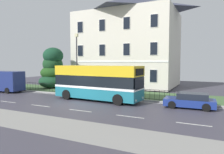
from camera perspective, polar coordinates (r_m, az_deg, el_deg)
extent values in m
cube|color=#403D49|center=(18.64, -10.67, -7.38)|extent=(60.00, 56.00, 0.06)
cube|color=silver|center=(21.63, -4.89, -5.65)|extent=(54.00, 0.14, 0.01)
cube|color=silver|center=(21.55, -26.64, -6.10)|extent=(2.00, 0.12, 0.01)
cube|color=silver|center=(18.58, -19.03, -7.46)|extent=(2.00, 0.12, 0.01)
cube|color=silver|center=(16.07, -8.73, -9.08)|extent=(2.00, 0.12, 0.01)
cube|color=silver|center=(14.24, 4.89, -10.76)|extent=(2.00, 0.12, 0.01)
cube|color=silver|center=(13.41, 21.45, -11.97)|extent=(2.00, 0.12, 0.01)
cube|color=#9E9E99|center=(22.02, -4.26, -5.33)|extent=(57.00, 0.24, 0.12)
cube|color=#46673B|center=(24.44, -0.98, -4.38)|extent=(57.00, 5.33, 0.12)
cube|color=gray|center=(14.70, -23.75, -10.62)|extent=(57.00, 3.00, 0.01)
cube|color=beige|center=(32.57, 4.42, 7.42)|extent=(14.30, 10.12, 10.89)
pyramid|color=#3B3E51|center=(33.64, 4.49, 18.89)|extent=(14.59, 10.32, 2.52)
cube|color=white|center=(27.84, 0.57, 4.24)|extent=(14.30, 0.06, 0.20)
cube|color=#2D333D|center=(27.93, 0.55, -0.93)|extent=(1.10, 0.06, 2.20)
cube|color=white|center=(30.55, -8.58, 0.85)|extent=(0.97, 0.04, 1.62)
cube|color=black|center=(30.53, -8.60, 0.85)|extent=(0.87, 0.03, 1.52)
cube|color=white|center=(28.69, -2.68, 0.69)|extent=(0.97, 0.04, 1.62)
cube|color=black|center=(28.67, -2.70, 0.68)|extent=(0.87, 0.03, 1.52)
cube|color=white|center=(27.17, 3.97, 0.49)|extent=(0.97, 0.04, 1.62)
cube|color=black|center=(27.15, 3.95, 0.49)|extent=(0.87, 0.03, 1.52)
cube|color=white|center=(26.05, 11.29, 0.27)|extent=(0.97, 0.04, 1.62)
cube|color=black|center=(26.03, 11.28, 0.27)|extent=(0.87, 0.03, 1.52)
cube|color=white|center=(30.55, -8.65, 7.14)|extent=(0.97, 0.04, 1.62)
cube|color=black|center=(30.53, -8.67, 7.14)|extent=(0.87, 0.03, 1.52)
cube|color=white|center=(28.69, -2.70, 7.38)|extent=(0.97, 0.04, 1.62)
cube|color=black|center=(28.67, -2.72, 7.38)|extent=(0.87, 0.03, 1.52)
cube|color=white|center=(27.17, 4.00, 7.56)|extent=(0.97, 0.04, 1.62)
cube|color=black|center=(27.15, 3.99, 7.57)|extent=(0.87, 0.03, 1.52)
cube|color=white|center=(26.05, 11.39, 7.65)|extent=(0.97, 0.04, 1.62)
cube|color=black|center=(26.03, 11.38, 7.65)|extent=(0.87, 0.03, 1.52)
cube|color=white|center=(30.92, -8.72, 13.35)|extent=(0.97, 0.04, 1.62)
cube|color=black|center=(30.90, -8.74, 13.35)|extent=(0.87, 0.03, 1.52)
cube|color=white|center=(29.07, -2.72, 13.99)|extent=(0.97, 0.04, 1.62)
cube|color=black|center=(29.06, -2.74, 13.99)|extent=(0.87, 0.03, 1.52)
cube|color=white|center=(27.58, 4.04, 14.53)|extent=(0.97, 0.04, 1.62)
cube|color=black|center=(27.56, 4.02, 14.54)|extent=(0.87, 0.03, 1.52)
cube|color=white|center=(26.48, 11.49, 14.90)|extent=(0.97, 0.04, 1.62)
cube|color=black|center=(26.46, 11.48, 14.91)|extent=(0.87, 0.03, 1.52)
cube|color=black|center=(22.61, -6.06, -2.51)|extent=(18.72, 0.04, 0.04)
cube|color=black|center=(22.73, -6.04, -4.68)|extent=(18.72, 0.04, 0.04)
cylinder|color=black|center=(28.70, -22.14, -2.35)|extent=(0.02, 0.02, 0.95)
cylinder|color=black|center=(28.37, -21.52, -2.40)|extent=(0.02, 0.02, 0.95)
cylinder|color=black|center=(28.03, -20.89, -2.46)|extent=(0.02, 0.02, 0.95)
cylinder|color=black|center=(27.70, -20.24, -2.52)|extent=(0.02, 0.02, 0.95)
cylinder|color=black|center=(27.38, -19.58, -2.58)|extent=(0.02, 0.02, 0.95)
cylinder|color=black|center=(27.06, -18.90, -2.64)|extent=(0.02, 0.02, 0.95)
cylinder|color=black|center=(26.74, -18.20, -2.70)|extent=(0.02, 0.02, 0.95)
cylinder|color=black|center=(26.43, -17.49, -2.76)|extent=(0.02, 0.02, 0.95)
cylinder|color=black|center=(26.12, -16.76, -2.83)|extent=(0.02, 0.02, 0.95)
cylinder|color=black|center=(25.81, -16.01, -2.89)|extent=(0.02, 0.02, 0.95)
cylinder|color=black|center=(25.51, -15.25, -2.96)|extent=(0.02, 0.02, 0.95)
cylinder|color=black|center=(25.21, -14.46, -3.02)|extent=(0.02, 0.02, 0.95)
cylinder|color=black|center=(24.92, -13.66, -3.09)|extent=(0.02, 0.02, 0.95)
cylinder|color=black|center=(24.64, -12.84, -3.16)|extent=(0.02, 0.02, 0.95)
cylinder|color=black|center=(24.36, -12.00, -3.23)|extent=(0.02, 0.02, 0.95)
cylinder|color=black|center=(24.08, -11.14, -3.30)|extent=(0.02, 0.02, 0.95)
cylinder|color=black|center=(23.81, -10.26, -3.37)|extent=(0.02, 0.02, 0.95)
cylinder|color=black|center=(23.55, -9.36, -3.44)|extent=(0.02, 0.02, 0.95)
cylinder|color=black|center=(23.29, -8.44, -3.51)|extent=(0.02, 0.02, 0.95)
cylinder|color=black|center=(23.04, -7.50, -3.59)|extent=(0.02, 0.02, 0.95)
cylinder|color=black|center=(22.79, -6.54, -3.66)|extent=(0.02, 0.02, 0.95)
cylinder|color=black|center=(22.55, -5.56, -3.74)|extent=(0.02, 0.02, 0.95)
cylinder|color=black|center=(22.32, -4.55, -3.81)|extent=(0.02, 0.02, 0.95)
cylinder|color=black|center=(22.10, -3.53, -3.89)|extent=(0.02, 0.02, 0.95)
cylinder|color=black|center=(21.88, -2.48, -3.96)|extent=(0.02, 0.02, 0.95)
cylinder|color=black|center=(21.67, -1.42, -4.04)|extent=(0.02, 0.02, 0.95)
cylinder|color=black|center=(21.46, -0.33, -4.11)|extent=(0.02, 0.02, 0.95)
cylinder|color=black|center=(21.27, 0.77, -4.19)|extent=(0.02, 0.02, 0.95)
cylinder|color=black|center=(21.08, 1.90, -4.26)|extent=(0.02, 0.02, 0.95)
cylinder|color=black|center=(20.90, 3.05, -4.34)|extent=(0.02, 0.02, 0.95)
cylinder|color=black|center=(20.73, 4.22, -4.41)|extent=(0.02, 0.02, 0.95)
cylinder|color=black|center=(20.57, 5.40, -4.49)|extent=(0.02, 0.02, 0.95)
cylinder|color=black|center=(20.42, 6.61, -4.56)|extent=(0.02, 0.02, 0.95)
cylinder|color=black|center=(20.27, 7.83, -4.63)|extent=(0.02, 0.02, 0.95)
cylinder|color=black|center=(20.14, 9.07, -4.70)|extent=(0.02, 0.02, 0.95)
cylinder|color=black|center=(20.02, 10.32, -4.77)|extent=(0.02, 0.02, 0.95)
cylinder|color=black|center=(19.90, 11.59, -4.84)|extent=(0.02, 0.02, 0.95)
cylinder|color=black|center=(19.80, 12.88, -4.91)|extent=(0.02, 0.02, 0.95)
cylinder|color=black|center=(19.70, 14.18, -4.97)|extent=(0.02, 0.02, 0.95)
cylinder|color=black|center=(19.62, 15.49, -5.03)|extent=(0.02, 0.02, 0.95)
cylinder|color=black|center=(19.54, 16.81, -5.09)|extent=(0.02, 0.02, 0.95)
cylinder|color=black|center=(19.48, 18.14, -5.15)|extent=(0.02, 0.02, 0.95)
cylinder|color=#423328|center=(29.99, -15.77, -1.63)|extent=(0.52, 0.52, 1.27)
ellipsoid|color=#183F25|center=(29.95, -16.18, -1.16)|extent=(3.51, 3.51, 1.85)
ellipsoid|color=#20481A|center=(30.18, -15.82, 1.14)|extent=(3.45, 3.45, 1.99)
ellipsoid|color=#1A3F21|center=(30.13, -15.93, 3.38)|extent=(2.74, 2.74, 2.28)
ellipsoid|color=#163E27|center=(29.95, -15.84, 5.64)|extent=(2.75, 2.75, 2.25)
cube|color=#1C6D80|center=(20.04, -4.01, -4.08)|extent=(8.73, 2.95, 1.10)
cube|color=white|center=(19.97, -4.01, -2.63)|extent=(8.75, 2.97, 0.20)
cube|color=black|center=(19.91, -4.02, -1.03)|extent=(8.64, 2.91, 1.04)
cube|color=gold|center=(19.85, -4.03, 1.79)|extent=(8.73, 2.95, 0.92)
cube|color=black|center=(17.92, 7.59, -1.79)|extent=(0.19, 2.04, 0.96)
cube|color=black|center=(17.85, 7.62, 1.36)|extent=(0.17, 1.75, 0.59)
cylinder|color=silver|center=(18.82, 8.44, -5.66)|extent=(0.05, 0.20, 0.20)
cylinder|color=silver|center=(17.40, 6.60, -6.44)|extent=(0.05, 0.20, 0.20)
cylinder|color=black|center=(19.74, 4.80, -5.18)|extent=(0.98, 0.36, 0.96)
cylinder|color=black|center=(17.68, 1.65, -6.25)|extent=(0.98, 0.36, 0.96)
cylinder|color=black|center=(22.66, -8.39, -4.02)|extent=(0.98, 0.36, 0.96)
cylinder|color=black|center=(20.89, -12.31, -4.75)|extent=(0.98, 0.36, 0.96)
cube|color=navy|center=(28.63, -26.99, -0.92)|extent=(4.34, 2.22, 2.32)
cylinder|color=black|center=(31.00, -28.35, -2.56)|extent=(0.69, 0.27, 0.68)
cylinder|color=black|center=(27.26, -26.77, -3.35)|extent=(0.69, 0.27, 0.68)
cylinder|color=black|center=(28.50, -23.99, -2.96)|extent=(0.69, 0.27, 0.68)
cube|color=navy|center=(17.88, 20.42, -6.51)|extent=(3.93, 1.93, 0.57)
cube|color=black|center=(17.78, 21.21, -4.88)|extent=(2.37, 1.66, 0.47)
cylinder|color=black|center=(17.18, 16.09, -7.32)|extent=(0.61, 0.20, 0.60)
cylinder|color=black|center=(18.85, 16.78, -6.34)|extent=(0.61, 0.20, 0.60)
cylinder|color=black|center=(17.05, 24.43, -7.62)|extent=(0.61, 0.20, 0.60)
cylinder|color=black|center=(18.73, 24.36, -6.59)|extent=(0.61, 0.20, 0.60)
cylinder|color=#333338|center=(24.61, -9.62, 3.32)|extent=(0.14, 0.14, 6.46)
cube|color=beige|center=(24.81, -9.72, 11.22)|extent=(0.36, 0.24, 0.36)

